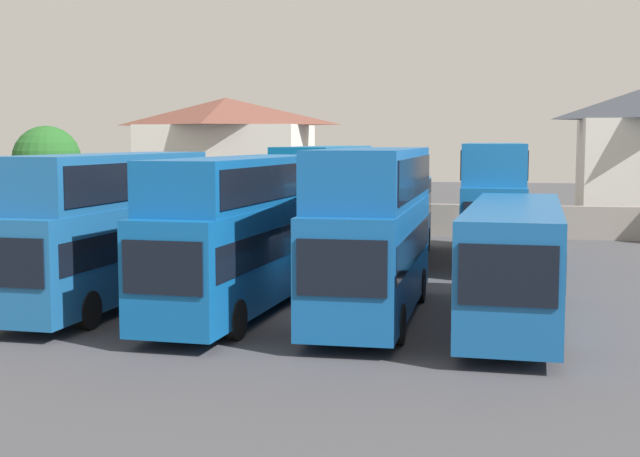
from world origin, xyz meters
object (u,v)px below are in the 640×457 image
object	(u,v)px
bus_4	(514,257)
tree_left_of_lot	(47,160)
bus_1	(109,220)
bus_2	(241,226)
house_terrace_left	(226,157)
bus_5	(242,214)
bus_8	(492,195)
bus_7	(396,215)
bus_6	(325,195)
bus_3	(373,224)

from	to	relation	value
bus_4	tree_left_of_lot	xyz separation A→B (m)	(-26.03, 20.53, 2.20)
bus_1	bus_2	size ratio (longest dim) A/B	1.00
bus_1	house_terrace_left	xyz separation A→B (m)	(-6.63, 32.51, 1.43)
bus_2	bus_4	size ratio (longest dim) A/B	0.99
bus_5	house_terrace_left	size ratio (longest dim) A/B	0.96
bus_1	bus_8	size ratio (longest dim) A/B	0.96
bus_4	bus_5	bearing A→B (deg)	-136.45
bus_5	bus_8	xyz separation A→B (m)	(11.45, 0.03, 1.01)
bus_1	bus_8	xyz separation A→B (m)	(11.84, 13.31, 0.16)
bus_8	tree_left_of_lot	distance (m)	26.02
bus_1	tree_left_of_lot	xyz separation A→B (m)	(-13.27, 20.02, 1.44)
bus_8	tree_left_of_lot	world-z (taller)	tree_left_of_lot
bus_1	bus_4	distance (m)	12.80
bus_4	tree_left_of_lot	size ratio (longest dim) A/B	1.87
bus_5	house_terrace_left	bearing A→B (deg)	-157.61
bus_5	bus_8	size ratio (longest dim) A/B	0.93
house_terrace_left	tree_left_of_lot	world-z (taller)	house_terrace_left
bus_5	bus_7	xyz separation A→B (m)	(7.24, -0.33, 0.08)
bus_4	tree_left_of_lot	bearing A→B (deg)	-126.61
bus_6	bus_7	world-z (taller)	bus_6
bus_1	bus_5	size ratio (longest dim) A/B	1.03
bus_2	bus_4	distance (m)	8.26
bus_6	tree_left_of_lot	bearing A→B (deg)	-110.04
bus_6	bus_1	bearing A→B (deg)	-17.04
bus_1	bus_3	xyz separation A→B (m)	(8.63, -0.45, 0.10)
bus_5	house_terrace_left	distance (m)	20.59
bus_1	tree_left_of_lot	world-z (taller)	tree_left_of_lot
bus_2	bus_8	world-z (taller)	bus_8
bus_3	bus_7	world-z (taller)	bus_3
bus_6	bus_8	bearing A→B (deg)	92.26
bus_1	bus_2	distance (m)	4.55
bus_1	bus_8	bearing A→B (deg)	140.07
bus_3	bus_5	xyz separation A→B (m)	(-8.24, 13.73, -0.95)
bus_2	house_terrace_left	size ratio (longest dim) A/B	0.99
bus_3	bus_8	xyz separation A→B (m)	(3.21, 13.76, 0.06)
bus_4	bus_5	size ratio (longest dim) A/B	1.04
bus_4	tree_left_of_lot	world-z (taller)	tree_left_of_lot
bus_7	bus_4	bearing A→B (deg)	18.81
bus_7	house_terrace_left	xyz separation A→B (m)	(-14.26, 19.56, 2.19)
bus_7	bus_8	world-z (taller)	bus_8
tree_left_of_lot	bus_6	bearing A→B (deg)	-21.24
bus_3	bus_5	world-z (taller)	bus_3
bus_2	bus_7	distance (m)	13.72
bus_1	bus_5	world-z (taller)	bus_1
bus_5	bus_8	world-z (taller)	bus_8
bus_4	bus_6	world-z (taller)	bus_6
bus_6	bus_3	bearing A→B (deg)	18.69
bus_2	bus_3	bearing A→B (deg)	91.70
bus_1	house_terrace_left	distance (m)	33.21
bus_4	house_terrace_left	size ratio (longest dim) A/B	1.00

